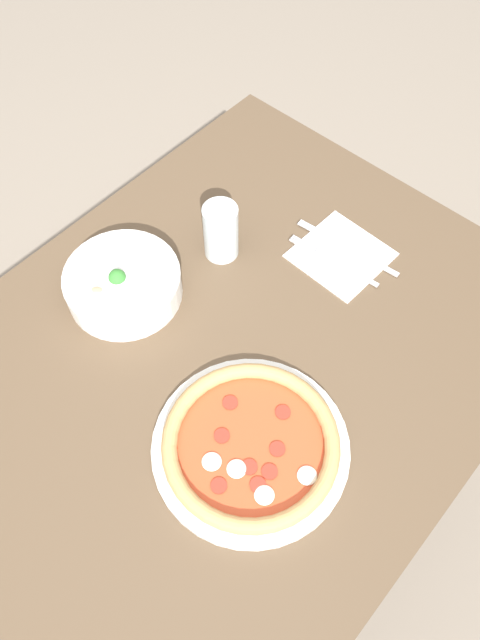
{
  "coord_description": "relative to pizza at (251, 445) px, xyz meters",
  "views": [
    {
      "loc": [
        -0.26,
        -0.38,
        1.72
      ],
      "look_at": [
        0.19,
        0.02,
        0.76
      ],
      "focal_mm": 35.0,
      "sensor_mm": 36.0,
      "label": 1
    }
  ],
  "objects": [
    {
      "name": "napkin",
      "position": [
        0.42,
        0.13,
        -0.02
      ],
      "size": [
        0.17,
        0.17,
        0.0
      ],
      "color": "white",
      "rests_on": "dining_table"
    },
    {
      "name": "pizza",
      "position": [
        0.0,
        0.0,
        0.0
      ],
      "size": [
        0.32,
        0.32,
        0.04
      ],
      "color": "white",
      "rests_on": "dining_table"
    },
    {
      "name": "glass",
      "position": [
        0.27,
        0.31,
        0.04
      ],
      "size": [
        0.07,
        0.07,
        0.12
      ],
      "color": "silver",
      "rests_on": "dining_table"
    },
    {
      "name": "dining_table",
      "position": [
        -0.03,
        0.15,
        -0.11
      ],
      "size": [
        1.4,
        0.88,
        0.74
      ],
      "color": "brown",
      "rests_on": "ground_plane"
    },
    {
      "name": "fork",
      "position": [
        0.4,
        0.13,
        -0.01
      ],
      "size": [
        0.03,
        0.2,
        0.0
      ],
      "rotation": [
        0.0,
        0.0,
        1.66
      ],
      "color": "silver",
      "rests_on": "napkin"
    },
    {
      "name": "bowl",
      "position": [
        0.07,
        0.38,
        0.02
      ],
      "size": [
        0.22,
        0.22,
        0.08
      ],
      "color": "white",
      "rests_on": "dining_table"
    },
    {
      "name": "knife",
      "position": [
        0.44,
        0.12,
        -0.01
      ],
      "size": [
        0.03,
        0.23,
        0.01
      ],
      "rotation": [
        0.0,
        0.0,
        1.66
      ],
      "color": "silver",
      "rests_on": "napkin"
    },
    {
      "name": "ground_plane",
      "position": [
        -0.03,
        0.15,
        -0.76
      ],
      "size": [
        8.0,
        8.0,
        0.0
      ],
      "primitive_type": "plane",
      "color": "gray"
    }
  ]
}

